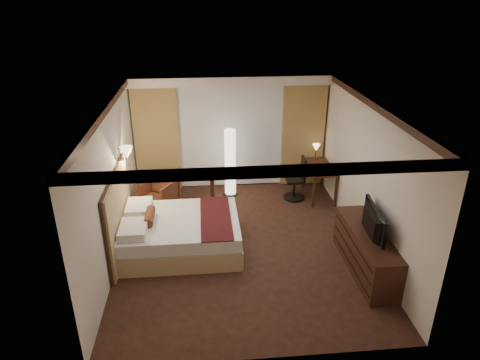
{
  "coord_description": "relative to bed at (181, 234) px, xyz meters",
  "views": [
    {
      "loc": [
        -0.68,
        -6.84,
        4.42
      ],
      "look_at": [
        0.0,
        0.4,
        1.15
      ],
      "focal_mm": 32.0,
      "sensor_mm": 36.0,
      "label": 1
    }
  ],
  "objects": [
    {
      "name": "crown_molding",
      "position": [
        1.12,
        0.03,
        2.33
      ],
      "size": [
        4.5,
        5.5,
        0.12
      ],
      "primitive_type": null,
      "color": "black",
      "rests_on": "ceiling"
    },
    {
      "name": "curtain_sheer",
      "position": [
        1.12,
        2.7,
        0.94
      ],
      "size": [
        2.48,
        0.04,
        2.45
      ],
      "primitive_type": "cube",
      "color": "silver",
      "rests_on": "back_wall"
    },
    {
      "name": "headboard",
      "position": [
        -1.08,
        -0.0,
        0.44
      ],
      "size": [
        0.12,
        1.96,
        1.5
      ],
      "primitive_type": null,
      "color": "tan",
      "rests_on": "floor"
    },
    {
      "name": "floor_lamp",
      "position": [
        1.07,
        2.18,
        0.49
      ],
      "size": [
        0.34,
        0.34,
        1.6
      ],
      "primitive_type": null,
      "color": "white",
      "rests_on": "floor"
    },
    {
      "name": "desk",
      "position": [
        3.07,
        1.89,
        0.06
      ],
      "size": [
        0.55,
        1.13,
        0.75
      ],
      "primitive_type": null,
      "color": "black",
      "rests_on": "floor"
    },
    {
      "name": "armchair",
      "position": [
        -0.55,
        1.7,
        0.05
      ],
      "size": [
        0.93,
        0.92,
        0.72
      ],
      "primitive_type": "imported",
      "rotation": [
        0.0,
        0.0,
        -0.53
      ],
      "color": "#552319",
      "rests_on": "floor"
    },
    {
      "name": "wall_sconce",
      "position": [
        -0.97,
        0.83,
        1.31
      ],
      "size": [
        0.24,
        0.24,
        0.24
      ],
      "primitive_type": null,
      "color": "white",
      "rests_on": "left_wall"
    },
    {
      "name": "right_wall",
      "position": [
        3.37,
        0.03,
        1.04
      ],
      "size": [
        0.02,
        5.5,
        2.7
      ],
      "primitive_type": "cube",
      "color": "beige",
      "rests_on": "floor"
    },
    {
      "name": "side_table",
      "position": [
        0.64,
        2.06,
        -0.02
      ],
      "size": [
        0.53,
        0.53,
        0.58
      ],
      "primitive_type": null,
      "color": "black",
      "rests_on": "floor"
    },
    {
      "name": "television",
      "position": [
        3.09,
        -0.96,
        0.72
      ],
      "size": [
        0.68,
        1.08,
        0.14
      ],
      "primitive_type": "imported",
      "rotation": [
        0.0,
        0.0,
        1.49
      ],
      "color": "black",
      "rests_on": "dresser"
    },
    {
      "name": "desk_lamp",
      "position": [
        3.07,
        2.31,
        0.61
      ],
      "size": [
        0.18,
        0.18,
        0.34
      ],
      "primitive_type": null,
      "color": "#FFD899",
      "rests_on": "desk"
    },
    {
      "name": "ceiling",
      "position": [
        1.12,
        0.03,
        2.39
      ],
      "size": [
        4.5,
        5.5,
        0.01
      ],
      "primitive_type": "cube",
      "color": "white",
      "rests_on": "back_wall"
    },
    {
      "name": "bed",
      "position": [
        0.0,
        0.0,
        0.0
      ],
      "size": [
        2.13,
        1.66,
        0.62
      ],
      "primitive_type": null,
      "color": "white",
      "rests_on": "floor"
    },
    {
      "name": "dresser",
      "position": [
        3.12,
        -0.96,
        0.06
      ],
      "size": [
        0.5,
        1.9,
        0.74
      ],
      "primitive_type": null,
      "color": "black",
      "rests_on": "floor"
    },
    {
      "name": "left_wall",
      "position": [
        -1.13,
        0.03,
        1.04
      ],
      "size": [
        0.02,
        5.5,
        2.7
      ],
      "primitive_type": "cube",
      "color": "beige",
      "rests_on": "floor"
    },
    {
      "name": "back_wall",
      "position": [
        1.12,
        2.78,
        1.04
      ],
      "size": [
        4.5,
        0.02,
        2.7
      ],
      "primitive_type": "cube",
      "color": "beige",
      "rests_on": "floor"
    },
    {
      "name": "floor",
      "position": [
        1.12,
        0.03,
        -0.31
      ],
      "size": [
        4.5,
        5.5,
        0.01
      ],
      "primitive_type": "cube",
      "color": "black",
      "rests_on": "ground"
    },
    {
      "name": "curtain_right_drape",
      "position": [
        2.82,
        2.64,
        0.94
      ],
      "size": [
        1.0,
        0.14,
        2.45
      ],
      "primitive_type": "cube",
      "color": "#A38D4A",
      "rests_on": "back_wall"
    },
    {
      "name": "curtain_left_drape",
      "position": [
        -0.58,
        2.64,
        0.94
      ],
      "size": [
        1.0,
        0.14,
        2.45
      ],
      "primitive_type": "cube",
      "color": "#A38D4A",
      "rests_on": "back_wall"
    },
    {
      "name": "soffit",
      "position": [
        1.12,
        2.53,
        2.29
      ],
      "size": [
        4.5,
        0.5,
        0.2
      ],
      "primitive_type": "cube",
      "color": "white",
      "rests_on": "ceiling"
    },
    {
      "name": "office_chair",
      "position": [
        2.5,
        1.84,
        0.19
      ],
      "size": [
        0.49,
        0.49,
        1.0
      ],
      "primitive_type": null,
      "rotation": [
        0.0,
        0.0,
        -0.02
      ],
      "color": "black",
      "rests_on": "floor"
    }
  ]
}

